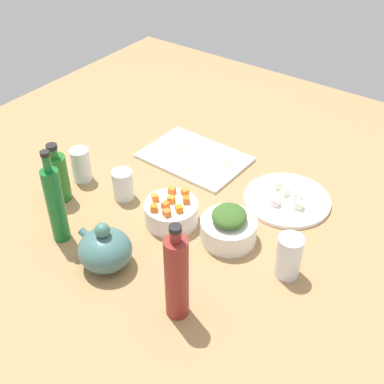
{
  "coord_description": "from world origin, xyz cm",
  "views": [
    {
      "loc": [
        -66.33,
        92.13,
        96.22
      ],
      "look_at": [
        0.0,
        0.0,
        8.0
      ],
      "focal_mm": 47.39,
      "sensor_mm": 36.0,
      "label": 1
    }
  ],
  "objects_px": {
    "bowl_greens": "(228,230)",
    "bottle_0": "(177,277)",
    "drinking_glass_1": "(81,165)",
    "bottle_2": "(55,204)",
    "plate_tofu": "(287,200)",
    "bowl_carrots": "(171,213)",
    "teapot": "(105,249)",
    "bottle_1": "(57,177)",
    "drinking_glass_2": "(289,256)",
    "drinking_glass_0": "(123,185)",
    "cutting_board": "(195,158)"
  },
  "relations": [
    {
      "from": "cutting_board",
      "to": "plate_tofu",
      "type": "xyz_separation_m",
      "value": [
        -0.35,
        0.02,
        0.0
      ]
    },
    {
      "from": "bottle_2",
      "to": "bottle_1",
      "type": "bearing_deg",
      "value": -42.04
    },
    {
      "from": "cutting_board",
      "to": "bowl_carrots",
      "type": "height_order",
      "value": "bowl_carrots"
    },
    {
      "from": "cutting_board",
      "to": "drinking_glass_1",
      "type": "distance_m",
      "value": 0.37
    },
    {
      "from": "cutting_board",
      "to": "bottle_2",
      "type": "height_order",
      "value": "bottle_2"
    },
    {
      "from": "bowl_carrots",
      "to": "bottle_2",
      "type": "bearing_deg",
      "value": 48.3
    },
    {
      "from": "drinking_glass_1",
      "to": "drinking_glass_2",
      "type": "xyz_separation_m",
      "value": [
        -0.7,
        -0.01,
        0.01
      ]
    },
    {
      "from": "bowl_carrots",
      "to": "teapot",
      "type": "distance_m",
      "value": 0.23
    },
    {
      "from": "drinking_glass_0",
      "to": "bottle_2",
      "type": "bearing_deg",
      "value": 85.39
    },
    {
      "from": "bottle_2",
      "to": "drinking_glass_0",
      "type": "bearing_deg",
      "value": -94.61
    },
    {
      "from": "bowl_greens",
      "to": "teapot",
      "type": "relative_size",
      "value": 0.98
    },
    {
      "from": "bowl_greens",
      "to": "drinking_glass_2",
      "type": "height_order",
      "value": "drinking_glass_2"
    },
    {
      "from": "cutting_board",
      "to": "bottle_1",
      "type": "relative_size",
      "value": 1.78
    },
    {
      "from": "bottle_0",
      "to": "bottle_1",
      "type": "distance_m",
      "value": 0.55
    },
    {
      "from": "teapot",
      "to": "bottle_0",
      "type": "relative_size",
      "value": 0.58
    },
    {
      "from": "bottle_1",
      "to": "drinking_glass_2",
      "type": "xyz_separation_m",
      "value": [
        -0.68,
        -0.12,
        -0.02
      ]
    },
    {
      "from": "cutting_board",
      "to": "drinking_glass_0",
      "type": "height_order",
      "value": "drinking_glass_0"
    },
    {
      "from": "bottle_0",
      "to": "drinking_glass_1",
      "type": "bearing_deg",
      "value": -23.6
    },
    {
      "from": "bottle_0",
      "to": "cutting_board",
      "type": "bearing_deg",
      "value": -58.04
    },
    {
      "from": "drinking_glass_1",
      "to": "bottle_0",
      "type": "bearing_deg",
      "value": 156.4
    },
    {
      "from": "bottle_2",
      "to": "drinking_glass_2",
      "type": "height_order",
      "value": "bottle_2"
    },
    {
      "from": "plate_tofu",
      "to": "teapot",
      "type": "distance_m",
      "value": 0.56
    },
    {
      "from": "bowl_carrots",
      "to": "drinking_glass_1",
      "type": "relative_size",
      "value": 1.4
    },
    {
      "from": "drinking_glass_2",
      "to": "cutting_board",
      "type": "bearing_deg",
      "value": -30.19
    },
    {
      "from": "plate_tofu",
      "to": "cutting_board",
      "type": "bearing_deg",
      "value": -3.68
    },
    {
      "from": "bowl_greens",
      "to": "drinking_glass_2",
      "type": "xyz_separation_m",
      "value": [
        -0.18,
        0.02,
        0.03
      ]
    },
    {
      "from": "bottle_2",
      "to": "bowl_greens",
      "type": "bearing_deg",
      "value": -145.12
    },
    {
      "from": "cutting_board",
      "to": "drinking_glass_1",
      "type": "bearing_deg",
      "value": 53.65
    },
    {
      "from": "bottle_2",
      "to": "plate_tofu",
      "type": "bearing_deg",
      "value": -130.49
    },
    {
      "from": "plate_tofu",
      "to": "drinking_glass_0",
      "type": "bearing_deg",
      "value": 33.3
    },
    {
      "from": "bottle_2",
      "to": "drinking_glass_1",
      "type": "distance_m",
      "value": 0.27
    },
    {
      "from": "bowl_carrots",
      "to": "bottle_1",
      "type": "xyz_separation_m",
      "value": [
        0.33,
        0.11,
        0.05
      ]
    },
    {
      "from": "bowl_greens",
      "to": "bottle_2",
      "type": "height_order",
      "value": "bottle_2"
    },
    {
      "from": "bottle_2",
      "to": "drinking_glass_1",
      "type": "relative_size",
      "value": 2.59
    },
    {
      "from": "bottle_0",
      "to": "drinking_glass_0",
      "type": "distance_m",
      "value": 0.46
    },
    {
      "from": "bowl_greens",
      "to": "bottle_2",
      "type": "bearing_deg",
      "value": 34.88
    },
    {
      "from": "cutting_board",
      "to": "teapot",
      "type": "relative_size",
      "value": 2.16
    },
    {
      "from": "bottle_1",
      "to": "drinking_glass_0",
      "type": "bearing_deg",
      "value": -143.11
    },
    {
      "from": "bottle_1",
      "to": "drinking_glass_1",
      "type": "height_order",
      "value": "bottle_1"
    },
    {
      "from": "drinking_glass_2",
      "to": "bottle_1",
      "type": "bearing_deg",
      "value": 9.82
    },
    {
      "from": "drinking_glass_1",
      "to": "bowl_greens",
      "type": "bearing_deg",
      "value": -176.16
    },
    {
      "from": "cutting_board",
      "to": "bottle_1",
      "type": "height_order",
      "value": "bottle_1"
    },
    {
      "from": "plate_tofu",
      "to": "drinking_glass_2",
      "type": "distance_m",
      "value": 0.29
    },
    {
      "from": "cutting_board",
      "to": "drinking_glass_2",
      "type": "bearing_deg",
      "value": 149.81
    },
    {
      "from": "plate_tofu",
      "to": "bottle_2",
      "type": "xyz_separation_m",
      "value": [
        0.42,
        0.49,
        0.11
      ]
    },
    {
      "from": "drinking_glass_2",
      "to": "bottle_0",
      "type": "bearing_deg",
      "value": 59.72
    },
    {
      "from": "teapot",
      "to": "drinking_glass_2",
      "type": "bearing_deg",
      "value": -148.1
    },
    {
      "from": "bottle_0",
      "to": "drinking_glass_0",
      "type": "xyz_separation_m",
      "value": [
        0.38,
        -0.25,
        -0.07
      ]
    },
    {
      "from": "cutting_board",
      "to": "teapot",
      "type": "bearing_deg",
      "value": 100.59
    },
    {
      "from": "bowl_greens",
      "to": "bottle_0",
      "type": "xyz_separation_m",
      "value": [
        -0.04,
        0.27,
        0.08
      ]
    }
  ]
}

